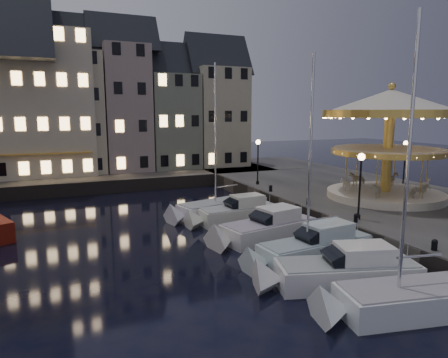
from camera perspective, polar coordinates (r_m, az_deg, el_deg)
name	(u,v)px	position (r m, az deg, el deg)	size (l,w,h in m)	color
ground	(265,261)	(22.21, 5.87, -11.51)	(160.00, 160.00, 0.00)	black
quay_east	(381,203)	(34.88, 21.46, -3.25)	(16.00, 56.00, 1.30)	#474442
quay_north	(77,180)	(46.71, -20.21, -0.09)	(44.00, 12.00, 1.30)	#474442
quaywall_e	(297,213)	(29.90, 10.41, -4.79)	(0.15, 44.00, 1.30)	#47423A
quaywall_n	(103,188)	(40.95, -16.95, -1.19)	(48.00, 0.15, 1.30)	#47423A
streetlamp_b	(360,177)	(26.09, 18.90, 0.32)	(0.44, 0.44, 4.17)	black
streetlamp_c	(258,155)	(37.13, 4.87, 3.38)	(0.44, 0.44, 4.17)	black
streetlamp_d	(405,157)	(38.95, 24.44, 2.85)	(0.44, 0.44, 4.17)	black
bollard_a	(435,244)	(22.18, 27.86, -8.25)	(0.30, 0.30, 0.57)	black
bollard_b	(356,217)	(25.81, 18.36, -5.22)	(0.30, 0.30, 0.57)	black
bollard_c	(308,201)	(29.61, 11.97, -3.08)	(0.30, 0.30, 0.57)	black
bollard_d	(271,188)	(34.16, 6.68, -1.28)	(0.30, 0.30, 0.57)	black
townhouse_nb	(11,109)	(48.25, -28.14, 8.78)	(6.16, 8.00, 13.80)	gray
townhouse_nc	(72,105)	(48.14, -20.90, 9.87)	(6.82, 8.00, 14.80)	tan
townhouse_nd	(124,101)	(48.75, -14.06, 10.78)	(5.50, 8.00, 15.80)	gray
townhouse_ne	(170,114)	(49.91, -7.73, 9.21)	(6.16, 8.00, 12.80)	slate
townhouse_nf	(216,110)	(51.85, -1.19, 9.85)	(6.82, 8.00, 13.80)	tan
hotel_corner	(10,95)	(48.28, -28.22, 10.56)	(17.60, 9.00, 16.80)	beige
motorboat_a	(398,302)	(17.86, 23.56, -15.82)	(6.93, 3.44, 11.42)	silver
motorboat_b	(338,273)	(19.59, 16.01, -12.77)	(7.54, 4.06, 2.15)	silver
motorboat_c	(311,249)	(22.34, 12.29, -9.72)	(7.83, 2.59, 10.35)	silver
motorboat_d	(264,230)	(25.46, 5.73, -7.22)	(7.41, 3.60, 2.15)	silver
motorboat_e	(234,214)	(29.16, 1.42, -5.02)	(7.01, 2.34, 2.15)	silver
motorboat_f	(217,209)	(31.09, -1.00, -4.31)	(8.43, 3.98, 11.19)	silver
carousel	(390,123)	(33.20, 22.59, 7.38)	(10.13, 10.13, 8.86)	beige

